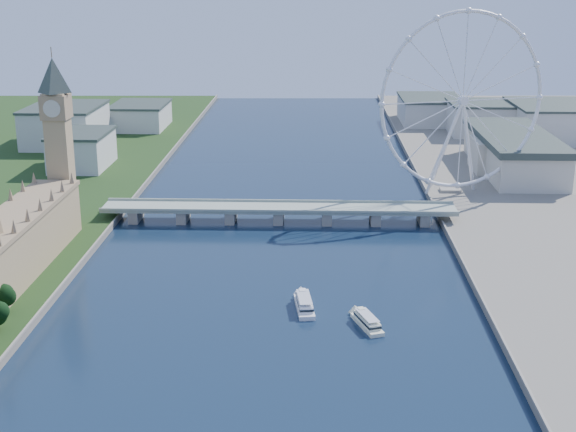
{
  "coord_description": "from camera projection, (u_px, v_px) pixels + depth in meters",
  "views": [
    {
      "loc": [
        21.84,
        -178.91,
        148.36
      ],
      "look_at": [
        8.77,
        210.0,
        30.76
      ],
      "focal_mm": 50.0,
      "sensor_mm": 36.0,
      "label": 1
    }
  ],
  "objects": [
    {
      "name": "tour_boat_far",
      "position": [
        367.0,
        326.0,
        352.08
      ],
      "size": [
        15.33,
        27.79,
        5.95
      ],
      "primitive_type": null,
      "rotation": [
        0.0,
        0.0,
        0.33
      ],
      "color": "#ECECCB",
      "rests_on": "ground"
    },
    {
      "name": "big_ben",
      "position": [
        57.0,
        121.0,
        465.6
      ],
      "size": [
        20.02,
        20.02,
        110.0
      ],
      "color": "tan",
      "rests_on": "ground"
    },
    {
      "name": "westminster_bridge",
      "position": [
        279.0,
        211.0,
        499.87
      ],
      "size": [
        220.0,
        22.0,
        9.5
      ],
      "color": "gray",
      "rests_on": "ground"
    },
    {
      "name": "tour_boat_near",
      "position": [
        304.0,
        309.0,
        370.35
      ],
      "size": [
        11.19,
        30.69,
        6.63
      ],
      "primitive_type": null,
      "rotation": [
        0.0,
        0.0,
        0.12
      ],
      "color": "white",
      "rests_on": "ground"
    },
    {
      "name": "city_skyline",
      "position": [
        333.0,
        122.0,
        744.44
      ],
      "size": [
        505.0,
        280.0,
        32.0
      ],
      "color": "beige",
      "rests_on": "ground"
    },
    {
      "name": "county_hall",
      "position": [
        512.0,
        174.0,
        620.54
      ],
      "size": [
        54.0,
        144.0,
        35.0
      ],
      "primitive_type": null,
      "color": "beige",
      "rests_on": "ground"
    },
    {
      "name": "london_eye",
      "position": [
        463.0,
        101.0,
        531.09
      ],
      "size": [
        113.6,
        39.12,
        124.3
      ],
      "color": "silver",
      "rests_on": "ground"
    }
  ]
}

